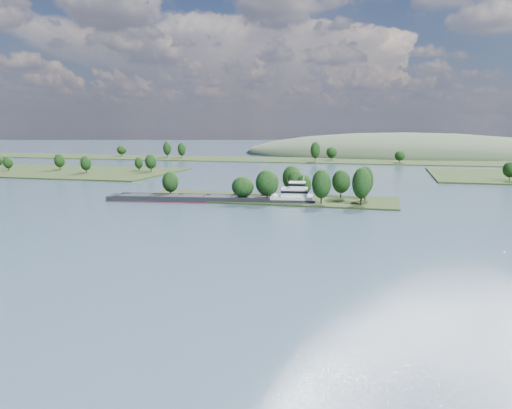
# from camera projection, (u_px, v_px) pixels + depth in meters

# --- Properties ---
(ground) EXTENTS (1800.00, 1800.00, 0.00)m
(ground) POSITION_uv_depth(u_px,v_px,m) (216.00, 230.00, 137.60)
(ground) COLOR #394B63
(ground) RESTS_ON ground
(tree_island) EXTENTS (100.00, 30.46, 14.48)m
(tree_island) POSITION_uv_depth(u_px,v_px,m) (283.00, 190.00, 191.99)
(tree_island) COLOR #202F14
(tree_island) RESTS_ON ground
(back_shoreline) EXTENTS (900.00, 60.00, 16.72)m
(back_shoreline) POSITION_uv_depth(u_px,v_px,m) (340.00, 160.00, 402.74)
(back_shoreline) COLOR #202F14
(back_shoreline) RESTS_ON ground
(hill_west) EXTENTS (320.00, 160.00, 44.00)m
(hill_west) POSITION_uv_depth(u_px,v_px,m) (403.00, 155.00, 485.44)
(hill_west) COLOR #3A4A33
(hill_west) RESTS_ON ground
(cargo_barge) EXTENTS (80.07, 21.03, 10.76)m
(cargo_barge) POSITION_uv_depth(u_px,v_px,m) (225.00, 198.00, 189.32)
(cargo_barge) COLOR black
(cargo_barge) RESTS_ON ground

